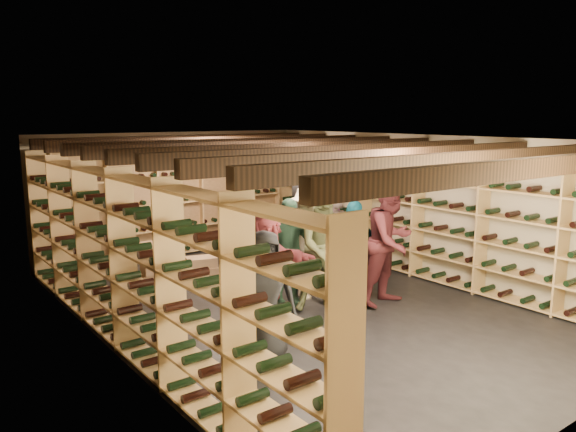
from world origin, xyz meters
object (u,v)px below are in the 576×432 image
(person_12, at_px, (306,225))
(person_2, at_px, (326,247))
(person_7, at_px, (337,241))
(person_10, at_px, (288,253))
(person_5, at_px, (265,270))
(crate_stack_left, at_px, (157,263))
(person_8, at_px, (390,241))
(person_0, at_px, (264,297))
(person_11, at_px, (330,232))
(person_1, at_px, (239,275))
(crate_loose, at_px, (288,271))
(person_4, at_px, (352,251))
(person_3, at_px, (311,242))
(crate_stack_right, at_px, (202,267))

(person_12, bearing_deg, person_2, -126.10)
(person_7, height_order, person_10, person_10)
(person_2, relative_size, person_5, 1.15)
(crate_stack_left, height_order, person_8, person_8)
(crate_stack_left, relative_size, person_10, 0.43)
(person_5, bearing_deg, person_2, 1.62)
(crate_stack_left, xyz_separation_m, person_0, (-0.30, -3.53, 0.41))
(crate_stack_left, bearing_deg, person_12, -34.56)
(crate_stack_left, bearing_deg, person_0, -94.90)
(person_0, distance_m, person_2, 1.89)
(person_10, xyz_separation_m, person_11, (1.54, 0.84, -0.03))
(person_5, xyz_separation_m, person_8, (2.04, -0.22, 0.14))
(person_1, bearing_deg, crate_loose, 26.72)
(person_0, height_order, person_4, person_4)
(person_0, height_order, person_12, person_12)
(crate_stack_left, distance_m, crate_loose, 2.20)
(person_2, bearing_deg, crate_stack_left, 141.84)
(person_4, relative_size, person_12, 0.79)
(person_3, distance_m, person_12, 0.83)
(person_0, height_order, person_8, person_8)
(person_11, relative_size, person_12, 0.80)
(crate_loose, xyz_separation_m, person_12, (0.05, -0.44, 0.86))
(person_5, height_order, person_10, person_5)
(person_1, distance_m, person_5, 0.55)
(crate_stack_left, distance_m, person_11, 2.94)
(person_0, bearing_deg, person_7, 55.88)
(person_10, bearing_deg, person_1, -133.71)
(crate_stack_right, distance_m, person_7, 2.42)
(crate_stack_right, distance_m, person_4, 2.77)
(person_10, relative_size, person_12, 0.83)
(person_4, distance_m, person_10, 0.99)
(person_2, xyz_separation_m, person_11, (1.20, 1.28, -0.16))
(person_0, bearing_deg, person_11, 61.17)
(person_2, bearing_deg, crate_stack_right, 127.88)
(person_1, relative_size, person_3, 1.01)
(person_4, bearing_deg, person_0, -142.26)
(person_11, bearing_deg, person_2, -127.58)
(crate_loose, bearing_deg, person_11, -34.84)
(person_1, height_order, person_4, person_1)
(person_8, bearing_deg, person_12, 91.39)
(person_1, height_order, person_8, person_8)
(person_5, bearing_deg, person_3, 23.14)
(person_8, relative_size, person_11, 1.23)
(crate_loose, xyz_separation_m, person_3, (-0.41, -1.13, 0.77))
(crate_stack_left, height_order, person_2, person_2)
(person_4, bearing_deg, person_5, -158.31)
(person_7, height_order, person_8, person_8)
(person_4, bearing_deg, person_3, 142.97)
(person_7, relative_size, person_12, 0.83)
(person_10, bearing_deg, crate_loose, 68.51)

